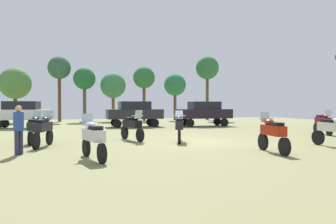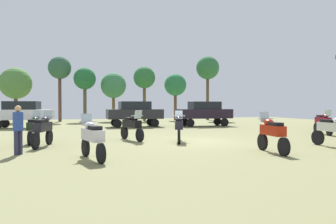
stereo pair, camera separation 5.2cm
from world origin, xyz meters
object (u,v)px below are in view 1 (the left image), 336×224
object	(u,v)px
tree_3	(59,69)
tree_5	(113,86)
motorcycle_8	(34,127)
motorcycle_11	(273,133)
motorcycle_7	(323,122)
tree_6	(175,85)
tree_2	(84,79)
tree_7	(144,78)
person_1	(19,126)
car_1	(22,112)
motorcycle_4	(43,129)
car_3	(134,112)
motorcycle_10	(333,129)
tree_8	(15,84)
tree_4	(207,69)
car_2	(204,112)
motorcycle_1	(179,127)
motorcycle_3	(93,137)
motorcycle_5	(132,125)

from	to	relation	value
tree_3	tree_5	size ratio (longest dim) A/B	1.29
motorcycle_8	motorcycle_11	bearing A→B (deg)	-28.10
motorcycle_7	tree_5	xyz separation A→B (m)	(-9.75, 19.92, 3.07)
motorcycle_8	tree_6	bearing A→B (deg)	61.75
tree_2	tree_7	size ratio (longest dim) A/B	0.94
person_1	tree_7	distance (m)	25.49
motorcycle_8	car_1	size ratio (longest dim) A/B	0.49
motorcycle_4	car_3	distance (m)	12.50
motorcycle_10	tree_8	xyz separation A→B (m)	(-15.53, 23.92, 3.08)
tree_3	tree_4	xyz separation A→B (m)	(16.20, -0.84, 0.44)
car_2	car_1	bearing A→B (deg)	84.83
tree_2	tree_8	size ratio (longest dim) A/B	1.05
motorcycle_10	tree_4	bearing A→B (deg)	-103.36
tree_4	motorcycle_8	bearing A→B (deg)	-131.39
motorcycle_4	person_1	size ratio (longest dim) A/B	1.26
car_2	tree_4	distance (m)	11.98
motorcycle_8	tree_5	bearing A→B (deg)	78.22
motorcycle_8	motorcycle_11	world-z (taller)	motorcycle_11
motorcycle_7	tree_5	distance (m)	22.39
car_2	tree_4	bearing A→B (deg)	-23.25
motorcycle_8	tree_8	xyz separation A→B (m)	(-3.65, 18.96, 3.10)
tree_4	tree_6	distance (m)	4.18
person_1	tree_8	xyz separation A→B (m)	(-3.51, 22.47, 2.81)
person_1	tree_6	xyz separation A→B (m)	(13.20, 23.46, 2.99)
motorcycle_11	car_1	xyz separation A→B (m)	(-10.52, 16.08, 0.45)
motorcycle_1	person_1	distance (m)	6.91
motorcycle_8	tree_7	distance (m)	22.31
motorcycle_3	tree_5	xyz separation A→B (m)	(3.68, 25.04, 3.10)
motorcycle_5	motorcycle_10	xyz separation A→B (m)	(7.43, -4.87, 0.00)
person_1	motorcycle_5	bearing A→B (deg)	-7.55
motorcycle_8	tree_8	world-z (taller)	tree_8
car_2	motorcycle_3	bearing A→B (deg)	146.85
motorcycle_10	tree_6	bearing A→B (deg)	-94.82
car_3	tree_2	xyz separation A→B (m)	(-3.45, 9.79, 3.22)
motorcycle_4	tree_3	xyz separation A→B (m)	(-0.08, 21.18, 4.72)
motorcycle_10	tree_2	world-z (taller)	tree_2
motorcycle_1	motorcycle_5	size ratio (longest dim) A/B	0.99
motorcycle_8	tree_2	world-z (taller)	tree_2
motorcycle_8	tree_6	xyz separation A→B (m)	(13.07, 19.95, 3.28)
car_1	motorcycle_7	bearing A→B (deg)	-112.24
motorcycle_4	car_2	world-z (taller)	car_2
motorcycle_1	tree_7	distance (m)	21.80
motorcycle_4	motorcycle_1	bearing A→B (deg)	15.75
tree_2	motorcycle_4	bearing A→B (deg)	-96.65
motorcycle_5	tree_5	size ratio (longest dim) A/B	0.42
tree_3	tree_7	bearing A→B (deg)	0.79
motorcycle_10	tree_8	size ratio (longest dim) A/B	0.41
person_1	motorcycle_3	bearing A→B (deg)	-80.36
motorcycle_4	car_3	world-z (taller)	car_3
motorcycle_3	tree_2	xyz separation A→B (m)	(0.65, 24.62, 3.68)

